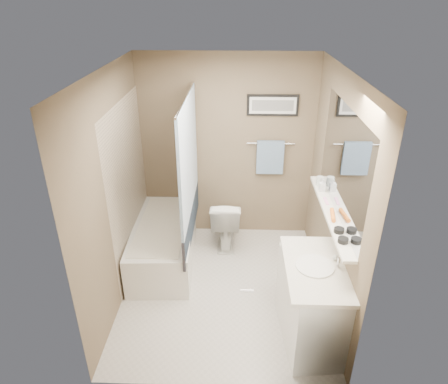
{
  "coord_description": "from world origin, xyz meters",
  "views": [
    {
      "loc": [
        0.12,
        -3.53,
        3.03
      ],
      "look_at": [
        0.0,
        0.15,
        1.15
      ],
      "focal_mm": 32.0,
      "sensor_mm": 36.0,
      "label": 1
    }
  ],
  "objects_px": {
    "vanity": "(312,305)",
    "candle_bowl_far": "(339,230)",
    "candle_bowl_near": "(343,240)",
    "bathtub": "(164,242)",
    "hair_brush_front": "(333,215)",
    "glass_jar": "(320,181)",
    "soap_bottle": "(322,185)",
    "toilet": "(226,221)"
  },
  "relations": [
    {
      "from": "vanity",
      "to": "candle_bowl_far",
      "type": "bearing_deg",
      "value": 31.62
    },
    {
      "from": "candle_bowl_near",
      "to": "candle_bowl_far",
      "type": "xyz_separation_m",
      "value": [
        0.0,
        0.16,
        0.0
      ]
    },
    {
      "from": "bathtub",
      "to": "candle_bowl_near",
      "type": "bearing_deg",
      "value": -36.81
    },
    {
      "from": "hair_brush_front",
      "to": "candle_bowl_far",
      "type": "bearing_deg",
      "value": -90.0
    },
    {
      "from": "hair_brush_front",
      "to": "vanity",
      "type": "bearing_deg",
      "value": -114.62
    },
    {
      "from": "glass_jar",
      "to": "soap_bottle",
      "type": "distance_m",
      "value": 0.13
    },
    {
      "from": "candle_bowl_far",
      "to": "glass_jar",
      "type": "height_order",
      "value": "glass_jar"
    },
    {
      "from": "toilet",
      "to": "candle_bowl_near",
      "type": "xyz_separation_m",
      "value": [
        1.04,
        -1.6,
        0.8
      ]
    },
    {
      "from": "candle_bowl_far",
      "to": "soap_bottle",
      "type": "bearing_deg",
      "value": 90.0
    },
    {
      "from": "candle_bowl_far",
      "to": "hair_brush_front",
      "type": "xyz_separation_m",
      "value": [
        0.0,
        0.27,
        0.0
      ]
    },
    {
      "from": "vanity",
      "to": "glass_jar",
      "type": "bearing_deg",
      "value": 75.09
    },
    {
      "from": "toilet",
      "to": "soap_bottle",
      "type": "distance_m",
      "value": 1.48
    },
    {
      "from": "vanity",
      "to": "glass_jar",
      "type": "height_order",
      "value": "glass_jar"
    },
    {
      "from": "vanity",
      "to": "hair_brush_front",
      "type": "bearing_deg",
      "value": 60.17
    },
    {
      "from": "bathtub",
      "to": "candle_bowl_near",
      "type": "height_order",
      "value": "candle_bowl_near"
    },
    {
      "from": "candle_bowl_near",
      "to": "candle_bowl_far",
      "type": "bearing_deg",
      "value": 90.0
    },
    {
      "from": "candle_bowl_near",
      "to": "soap_bottle",
      "type": "bearing_deg",
      "value": 90.0
    },
    {
      "from": "bathtub",
      "to": "candle_bowl_far",
      "type": "xyz_separation_m",
      "value": [
        1.79,
        -1.06,
        0.89
      ]
    },
    {
      "from": "candle_bowl_near",
      "to": "soap_bottle",
      "type": "relative_size",
      "value": 0.65
    },
    {
      "from": "vanity",
      "to": "candle_bowl_near",
      "type": "relative_size",
      "value": 10.0
    },
    {
      "from": "candle_bowl_far",
      "to": "soap_bottle",
      "type": "relative_size",
      "value": 0.65
    },
    {
      "from": "hair_brush_front",
      "to": "toilet",
      "type": "bearing_deg",
      "value": 131.44
    },
    {
      "from": "candle_bowl_near",
      "to": "hair_brush_front",
      "type": "bearing_deg",
      "value": 90.0
    },
    {
      "from": "vanity",
      "to": "soap_bottle",
      "type": "bearing_deg",
      "value": 73.76
    },
    {
      "from": "toilet",
      "to": "candle_bowl_near",
      "type": "bearing_deg",
      "value": 123.21
    },
    {
      "from": "vanity",
      "to": "soap_bottle",
      "type": "relative_size",
      "value": 6.5
    },
    {
      "from": "vanity",
      "to": "candle_bowl_near",
      "type": "xyz_separation_m",
      "value": [
        0.19,
        -0.02,
        0.73
      ]
    },
    {
      "from": "candle_bowl_far",
      "to": "glass_jar",
      "type": "distance_m",
      "value": 0.94
    },
    {
      "from": "vanity",
      "to": "glass_jar",
      "type": "relative_size",
      "value": 9.0
    },
    {
      "from": "bathtub",
      "to": "vanity",
      "type": "bearing_deg",
      "value": -39.39
    },
    {
      "from": "candle_bowl_far",
      "to": "soap_bottle",
      "type": "height_order",
      "value": "soap_bottle"
    },
    {
      "from": "toilet",
      "to": "glass_jar",
      "type": "relative_size",
      "value": 6.73
    },
    {
      "from": "bathtub",
      "to": "soap_bottle",
      "type": "height_order",
      "value": "soap_bottle"
    },
    {
      "from": "hair_brush_front",
      "to": "glass_jar",
      "type": "bearing_deg",
      "value": 90.0
    },
    {
      "from": "vanity",
      "to": "soap_bottle",
      "type": "height_order",
      "value": "soap_bottle"
    },
    {
      "from": "candle_bowl_far",
      "to": "hair_brush_front",
      "type": "relative_size",
      "value": 0.41
    },
    {
      "from": "candle_bowl_near",
      "to": "hair_brush_front",
      "type": "xyz_separation_m",
      "value": [
        0.0,
        0.42,
        0.0
      ]
    },
    {
      "from": "hair_brush_front",
      "to": "glass_jar",
      "type": "xyz_separation_m",
      "value": [
        0.0,
        0.68,
        0.03
      ]
    },
    {
      "from": "bathtub",
      "to": "candle_bowl_far",
      "type": "height_order",
      "value": "candle_bowl_far"
    },
    {
      "from": "vanity",
      "to": "hair_brush_front",
      "type": "height_order",
      "value": "hair_brush_front"
    },
    {
      "from": "glass_jar",
      "to": "candle_bowl_near",
      "type": "bearing_deg",
      "value": -90.0
    },
    {
      "from": "hair_brush_front",
      "to": "soap_bottle",
      "type": "height_order",
      "value": "soap_bottle"
    }
  ]
}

